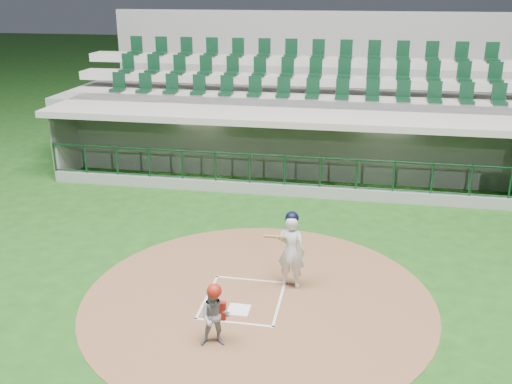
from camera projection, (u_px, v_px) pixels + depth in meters
ground at (246, 293)px, 11.92m from camera, size 120.00×120.00×0.00m
dirt_circle at (258, 299)px, 11.68m from camera, size 7.20×7.20×0.01m
home_plate at (239, 310)px, 11.26m from camera, size 0.43×0.43×0.02m
batter_box_chalk at (243, 300)px, 11.63m from camera, size 1.55×1.80×0.01m
dugout_structure at (294, 149)px, 18.80m from camera, size 16.40×3.70×3.00m
seating_deck at (302, 115)px, 21.50m from camera, size 17.00×6.72×5.15m
batter at (291, 249)px, 11.88m from camera, size 0.87×0.90×1.71m
catcher at (215, 315)px, 10.00m from camera, size 0.62×0.52×1.22m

